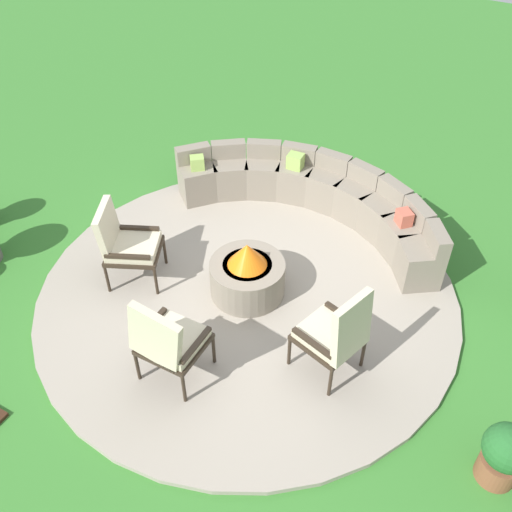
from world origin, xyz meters
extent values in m
plane|color=#387A2D|center=(0.00, 0.00, 0.00)|extent=(24.00, 24.00, 0.00)
cylinder|color=#9E9384|center=(0.00, 0.00, 0.03)|extent=(4.83, 4.83, 0.06)
cylinder|color=gray|center=(0.00, 0.00, 0.27)|extent=(0.86, 0.86, 0.42)
cylinder|color=black|center=(0.00, 0.00, 0.45)|extent=(0.56, 0.56, 0.06)
cone|color=orange|center=(0.00, 0.00, 0.62)|extent=(0.44, 0.44, 0.28)
cube|color=gray|center=(1.63, 1.14, 0.31)|extent=(0.64, 0.64, 0.50)
cube|color=gray|center=(1.75, 1.22, 0.67)|extent=(0.40, 0.47, 0.23)
cube|color=gray|center=(1.33, 1.48, 0.31)|extent=(0.65, 0.65, 0.50)
cube|color=gray|center=(1.43, 1.59, 0.67)|extent=(0.45, 0.43, 0.23)
cube|color=gray|center=(0.96, 1.75, 0.31)|extent=(0.62, 0.62, 0.50)
cube|color=gray|center=(1.03, 1.87, 0.67)|extent=(0.48, 0.36, 0.23)
cube|color=gray|center=(0.54, 1.92, 0.31)|extent=(0.57, 0.56, 0.50)
cube|color=gray|center=(0.58, 2.06, 0.67)|extent=(0.49, 0.28, 0.23)
cube|color=gray|center=(0.09, 1.99, 0.31)|extent=(0.49, 0.47, 0.50)
cube|color=gray|center=(0.10, 2.14, 0.67)|extent=(0.47, 0.18, 0.23)
cube|color=gray|center=(-0.36, 1.96, 0.31)|extent=(0.54, 0.53, 0.50)
cube|color=gray|center=(-0.39, 2.10, 0.67)|extent=(0.49, 0.24, 0.23)
cube|color=gray|center=(-0.80, 1.83, 0.31)|extent=(0.61, 0.60, 0.50)
cube|color=gray|center=(-0.85, 1.96, 0.67)|extent=(0.49, 0.33, 0.23)
cube|color=gray|center=(-1.19, 1.60, 0.31)|extent=(0.64, 0.64, 0.50)
cube|color=gray|center=(-1.28, 1.72, 0.67)|extent=(0.47, 0.41, 0.23)
cube|color=gray|center=(-1.52, 1.29, 0.31)|extent=(0.64, 0.65, 0.50)
cube|color=gray|center=(-1.63, 1.38, 0.67)|extent=(0.42, 0.46, 0.23)
cube|color=#93B756|center=(-1.48, 1.26, 0.65)|extent=(0.24, 0.23, 0.18)
cube|color=#BC5B47|center=(1.30, 1.44, 0.65)|extent=(0.24, 0.24, 0.18)
cube|color=#93B756|center=(-0.35, 1.91, 0.66)|extent=(0.21, 0.19, 0.20)
cylinder|color=#2D2319|center=(-1.11, -0.06, 0.25)|extent=(0.04, 0.04, 0.38)
cylinder|color=#2D2319|center=(-0.89, -0.54, 0.25)|extent=(0.04, 0.04, 0.38)
cylinder|color=#2D2319|center=(-1.62, -0.30, 0.25)|extent=(0.04, 0.04, 0.38)
cylinder|color=#2D2319|center=(-1.40, -0.77, 0.25)|extent=(0.04, 0.04, 0.38)
cube|color=#2D2319|center=(-1.26, -0.42, 0.47)|extent=(0.78, 0.76, 0.05)
cube|color=beige|center=(-1.26, -0.42, 0.54)|extent=(0.72, 0.70, 0.09)
cube|color=beige|center=(-1.49, -0.53, 0.77)|extent=(0.32, 0.54, 0.59)
cube|color=#2D2319|center=(-1.36, -0.19, 0.60)|extent=(0.48, 0.26, 0.04)
cube|color=#2D2319|center=(-1.15, -0.64, 0.60)|extent=(0.48, 0.26, 0.04)
cylinder|color=#2D2319|center=(-0.34, -1.06, 0.25)|extent=(0.04, 0.04, 0.38)
cylinder|color=#2D2319|center=(0.21, -1.05, 0.25)|extent=(0.04, 0.04, 0.38)
cylinder|color=#2D2319|center=(-0.33, -1.59, 0.25)|extent=(0.04, 0.04, 0.38)
cylinder|color=#2D2319|center=(0.21, -1.59, 0.25)|extent=(0.04, 0.04, 0.38)
cube|color=#2D2319|center=(-0.06, -1.32, 0.47)|extent=(0.59, 0.58, 0.05)
cube|color=beige|center=(-0.06, -1.32, 0.54)|extent=(0.54, 0.53, 0.09)
cube|color=beige|center=(-0.06, -1.57, 0.81)|extent=(0.62, 0.09, 0.71)
cube|color=#2D2319|center=(-0.32, -1.32, 0.60)|extent=(0.05, 0.49, 0.04)
cube|color=#2D2319|center=(0.20, -1.32, 0.60)|extent=(0.05, 0.49, 0.04)
cylinder|color=#2D2319|center=(0.88, -0.70, 0.25)|extent=(0.04, 0.04, 0.38)
cylinder|color=#2D2319|center=(1.03, -0.21, 0.25)|extent=(0.04, 0.04, 0.38)
cylinder|color=#2D2319|center=(1.40, -0.85, 0.25)|extent=(0.04, 0.04, 0.38)
cylinder|color=#2D2319|center=(1.54, -0.36, 0.25)|extent=(0.04, 0.04, 0.38)
cube|color=#2D2319|center=(1.21, -0.53, 0.47)|extent=(0.70, 0.68, 0.05)
cube|color=beige|center=(1.21, -0.53, 0.54)|extent=(0.64, 0.63, 0.09)
cube|color=beige|center=(1.45, -0.60, 0.81)|extent=(0.27, 0.54, 0.67)
cube|color=#2D2319|center=(1.14, -0.76, 0.60)|extent=(0.48, 0.18, 0.04)
cube|color=#2D2319|center=(1.28, -0.30, 0.60)|extent=(0.48, 0.18, 0.04)
cylinder|color=brown|center=(2.99, -0.88, 0.13)|extent=(0.35, 0.35, 0.26)
sphere|color=#236028|center=(2.99, -0.88, 0.45)|extent=(0.43, 0.43, 0.43)
camera|label=1|loc=(2.39, -4.08, 4.80)|focal=40.45mm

